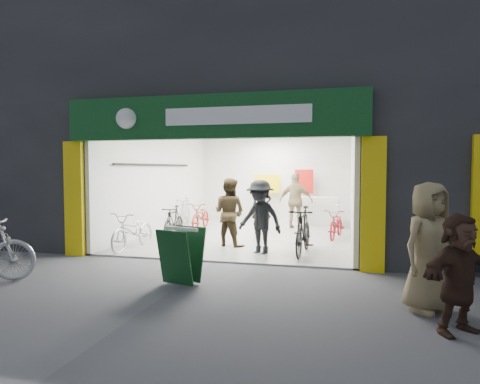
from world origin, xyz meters
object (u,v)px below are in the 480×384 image
at_px(bike_left_front, 133,231).
at_px(bike_right_front, 303,231).
at_px(pedestrian_near, 428,247).
at_px(sandwich_board, 181,254).

xyz_separation_m(bike_left_front, bike_right_front, (4.08, 0.39, 0.08)).
distance_m(bike_left_front, pedestrian_near, 6.89).
bearing_deg(sandwich_board, pedestrian_near, 6.64).
distance_m(bike_left_front, bike_right_front, 4.10).
bearing_deg(sandwich_board, bike_right_front, 72.98).
height_order(bike_left_front, pedestrian_near, pedestrian_near).
relative_size(bike_right_front, pedestrian_near, 1.02).
xyz_separation_m(bike_right_front, pedestrian_near, (2.07, -3.48, 0.35)).
bearing_deg(bike_left_front, pedestrian_near, -22.92).
height_order(bike_right_front, pedestrian_near, pedestrian_near).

